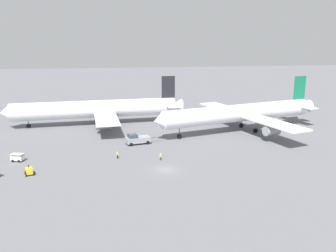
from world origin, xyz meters
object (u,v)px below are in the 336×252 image
object	(u,v)px
gse_gpu_cart_small	(29,171)
ground_crew_marshaller_foreground	(117,155)
airliner_being_pushed	(241,113)
pushback_tug	(137,139)
gse_baggage_cart_near_cluster	(17,158)
ground_crew_ramp_agent_by_cones	(161,157)
airliner_at_gate_left	(97,109)

from	to	relation	value
gse_gpu_cart_small	ground_crew_marshaller_foreground	bearing A→B (deg)	20.98
airliner_being_pushed	gse_gpu_cart_small	xyz separation A→B (m)	(-54.39, -25.04, -4.60)
pushback_tug	gse_gpu_cart_small	xyz separation A→B (m)	(-23.15, -17.44, -0.49)
gse_baggage_cart_near_cluster	ground_crew_ramp_agent_by_cones	xyz separation A→B (m)	(31.08, -5.19, -0.00)
gse_baggage_cart_near_cluster	ground_crew_marshaller_foreground	size ratio (longest dim) A/B	1.88
airliner_at_gate_left	ground_crew_ramp_agent_by_cones	xyz separation A→B (m)	(14.01, -37.77, -4.11)
airliner_being_pushed	ground_crew_marshaller_foreground	distance (m)	41.33
gse_baggage_cart_near_cluster	ground_crew_ramp_agent_by_cones	bearing A→B (deg)	-9.47
airliner_at_gate_left	airliner_being_pushed	xyz separation A→B (m)	(41.43, -16.43, 0.43)
pushback_tug	airliner_being_pushed	bearing A→B (deg)	13.68
ground_crew_ramp_agent_by_cones	ground_crew_marshaller_foreground	distance (m)	9.85
airliner_being_pushed	ground_crew_ramp_agent_by_cones	xyz separation A→B (m)	(-27.42, -21.34, -4.54)
ground_crew_marshaller_foreground	pushback_tug	bearing A→B (deg)	62.60
airliner_being_pushed	gse_baggage_cart_near_cluster	bearing A→B (deg)	-164.57
airliner_at_gate_left	ground_crew_marshaller_foreground	bearing A→B (deg)	-82.38
pushback_tug	ground_crew_ramp_agent_by_cones	size ratio (longest dim) A/B	5.76
pushback_tug	ground_crew_ramp_agent_by_cones	bearing A→B (deg)	-74.45
airliner_at_gate_left	ground_crew_ramp_agent_by_cones	distance (m)	40.49
ground_crew_marshaller_foreground	gse_gpu_cart_small	bearing A→B (deg)	-159.02
airliner_at_gate_left	pushback_tug	xyz separation A→B (m)	(10.19, -24.04, -3.68)
airliner_being_pushed	ground_crew_marshaller_foreground	bearing A→B (deg)	-153.56
airliner_at_gate_left	ground_crew_marshaller_foreground	size ratio (longest dim) A/B	34.30
airliner_being_pushed	gse_baggage_cart_near_cluster	size ratio (longest dim) A/B	17.33
airliner_being_pushed	pushback_tug	size ratio (longest dim) A/B	5.65
airliner_at_gate_left	gse_gpu_cart_small	world-z (taller)	airliner_at_gate_left
gse_gpu_cart_small	ground_crew_ramp_agent_by_cones	world-z (taller)	gse_gpu_cart_small
gse_gpu_cart_small	ground_crew_ramp_agent_by_cones	bearing A→B (deg)	7.83
airliner_at_gate_left	pushback_tug	distance (m)	26.37
ground_crew_marshaller_foreground	airliner_at_gate_left	bearing A→B (deg)	97.62
pushback_tug	gse_baggage_cart_near_cluster	world-z (taller)	pushback_tug
pushback_tug	gse_baggage_cart_near_cluster	bearing A→B (deg)	-162.59
gse_gpu_cart_small	ground_crew_marshaller_foreground	xyz separation A→B (m)	(17.61, 6.75, 0.06)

